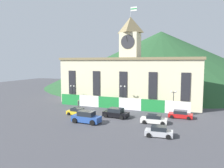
% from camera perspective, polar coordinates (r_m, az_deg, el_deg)
% --- Properties ---
extents(ground_plane, '(160.00, 160.00, 0.00)m').
position_cam_1_polar(ground_plane, '(39.74, -3.68, -9.70)').
color(ground_plane, '#424247').
extents(civic_building, '(35.55, 11.45, 24.31)m').
position_cam_1_polar(civic_building, '(56.56, 4.73, 1.51)').
color(civic_building, beige).
rests_on(civic_building, ground).
extents(banner_fence, '(30.51, 0.12, 2.62)m').
position_cam_1_polar(banner_fence, '(49.39, 1.84, -5.05)').
color(banner_fence, '#1E8438').
rests_on(banner_fence, ground).
extents(hillside_backdrop, '(102.70, 102.70, 24.25)m').
position_cam_1_polar(hillside_backdrop, '(102.57, 12.57, 6.53)').
color(hillside_backdrop, '#234C28').
rests_on(hillside_backdrop, ground).
extents(street_lamp_far_right, '(1.26, 0.36, 4.81)m').
position_cam_1_polar(street_lamp_far_right, '(55.09, -10.30, -1.69)').
color(street_lamp_far_right, black).
rests_on(street_lamp_far_right, ground).
extents(street_lamp_far_left, '(1.26, 0.36, 5.30)m').
position_cam_1_polar(street_lamp_far_left, '(49.36, 2.86, -2.11)').
color(street_lamp_far_left, black).
rests_on(street_lamp_far_left, ground).
extents(street_lamp_right, '(1.26, 0.36, 4.68)m').
position_cam_1_polar(street_lamp_right, '(47.05, 15.79, -3.19)').
color(street_lamp_right, black).
rests_on(street_lamp_right, ground).
extents(car_blue_van, '(5.16, 2.49, 2.10)m').
position_cam_1_polar(car_blue_van, '(38.80, -6.72, -8.64)').
color(car_blue_van, '#284C99').
rests_on(car_blue_van, ground).
extents(car_black_suv, '(5.06, 2.72, 1.80)m').
position_cam_1_polar(car_black_suv, '(42.19, 1.01, -7.60)').
color(car_black_suv, black).
rests_on(car_black_suv, ground).
extents(car_yellow_coupe, '(4.24, 2.20, 1.35)m').
position_cam_1_polar(car_yellow_coupe, '(44.75, -9.06, -7.16)').
color(car_yellow_coupe, yellow).
rests_on(car_yellow_coupe, ground).
extents(car_white_taxi, '(4.64, 2.44, 1.50)m').
position_cam_1_polar(car_white_taxi, '(38.98, 10.88, -9.05)').
color(car_white_taxi, white).
rests_on(car_white_taxi, ground).
extents(car_silver_hatch, '(4.05, 2.32, 1.50)m').
position_cam_1_polar(car_silver_hatch, '(32.57, 12.14, -12.07)').
color(car_silver_hatch, '#B7B7BC').
rests_on(car_silver_hatch, ground).
extents(car_red_sedan, '(4.41, 2.14, 1.45)m').
position_cam_1_polar(car_red_sedan, '(43.71, 17.43, -7.61)').
color(car_red_sedan, red).
rests_on(car_red_sedan, ground).
extents(pedestrian, '(0.51, 0.51, 1.77)m').
position_cam_1_polar(pedestrian, '(51.75, -8.77, -5.00)').
color(pedestrian, '#4C4C4C').
rests_on(pedestrian, ground).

